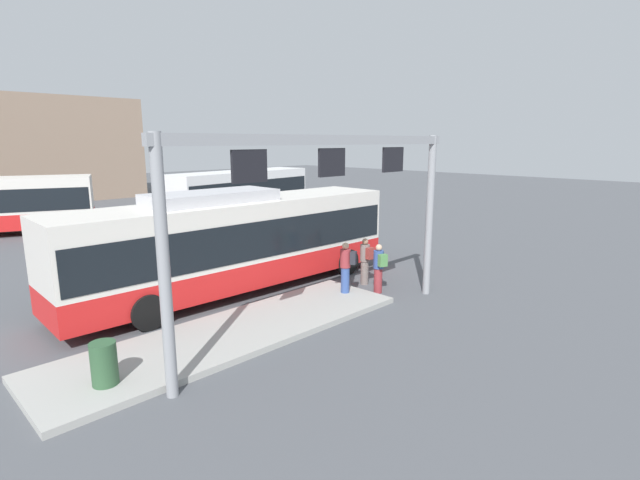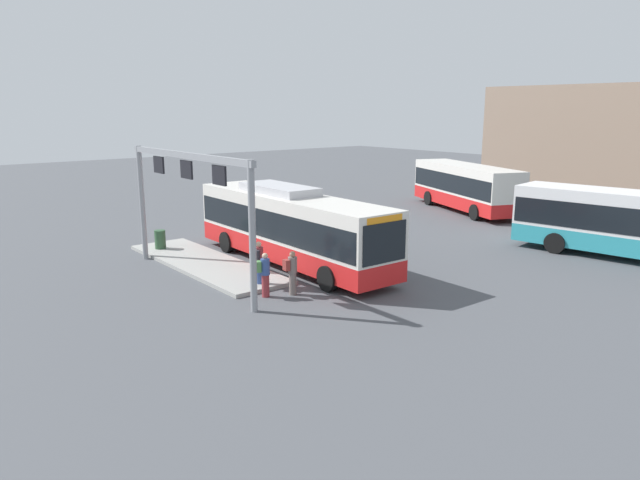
{
  "view_description": "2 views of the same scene",
  "coord_description": "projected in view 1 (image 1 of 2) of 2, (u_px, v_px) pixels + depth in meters",
  "views": [
    {
      "loc": [
        -9.02,
        -12.95,
        5.03
      ],
      "look_at": [
        3.8,
        -0.13,
        1.22
      ],
      "focal_mm": 26.59,
      "sensor_mm": 36.0,
      "label": 1
    },
    {
      "loc": [
        20.43,
        -14.93,
        6.81
      ],
      "look_at": [
        2.41,
        -0.29,
        1.56
      ],
      "focal_mm": 32.73,
      "sensor_mm": 36.0,
      "label": 2
    }
  ],
  "objects": [
    {
      "name": "ground_plane",
      "position": [
        239.0,
        290.0,
        16.24
      ],
      "size": [
        120.0,
        120.0,
        0.0
      ],
      "primitive_type": "plane",
      "color": "#4C4F54"
    },
    {
      "name": "platform_curb",
      "position": [
        237.0,
        332.0,
        12.49
      ],
      "size": [
        10.0,
        2.8,
        0.16
      ],
      "primitive_type": "cube",
      "color": "#9E9E99",
      "rests_on": "ground"
    },
    {
      "name": "bus_main",
      "position": [
        237.0,
        239.0,
        15.86
      ],
      "size": [
        11.93,
        2.9,
        3.46
      ],
      "rotation": [
        0.0,
        0.0,
        -0.02
      ],
      "color": "red",
      "rests_on": "ground"
    },
    {
      "name": "bus_background_right",
      "position": [
        241.0,
        191.0,
        31.0
      ],
      "size": [
        10.71,
        4.0,
        3.1
      ],
      "rotation": [
        0.0,
        0.0,
        0.15
      ],
      "color": "teal",
      "rests_on": "ground"
    },
    {
      "name": "person_boarding",
      "position": [
        365.0,
        260.0,
        16.74
      ],
      "size": [
        0.38,
        0.55,
        1.67
      ],
      "rotation": [
        0.0,
        0.0,
        1.44
      ],
      "color": "slate",
      "rests_on": "ground"
    },
    {
      "name": "person_waiting_near",
      "position": [
        379.0,
        267.0,
        15.8
      ],
      "size": [
        0.47,
        0.6,
        1.67
      ],
      "rotation": [
        0.0,
        0.0,
        1.21
      ],
      "color": "maroon",
      "rests_on": "ground"
    },
    {
      "name": "person_waiting_mid",
      "position": [
        346.0,
        266.0,
        15.33
      ],
      "size": [
        0.53,
        0.61,
        1.67
      ],
      "rotation": [
        0.0,
        0.0,
        2.1
      ],
      "color": "#334C8C",
      "rests_on": "platform_curb"
    },
    {
      "name": "platform_sign_gantry",
      "position": [
        332.0,
        192.0,
        11.96
      ],
      "size": [
        9.64,
        0.24,
        5.2
      ],
      "color": "gray",
      "rests_on": "ground"
    },
    {
      "name": "trash_bin",
      "position": [
        104.0,
        363.0,
        9.59
      ],
      "size": [
        0.52,
        0.52,
        0.9
      ],
      "primitive_type": "cylinder",
      "color": "#2D5133",
      "rests_on": "platform_curb"
    }
  ]
}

